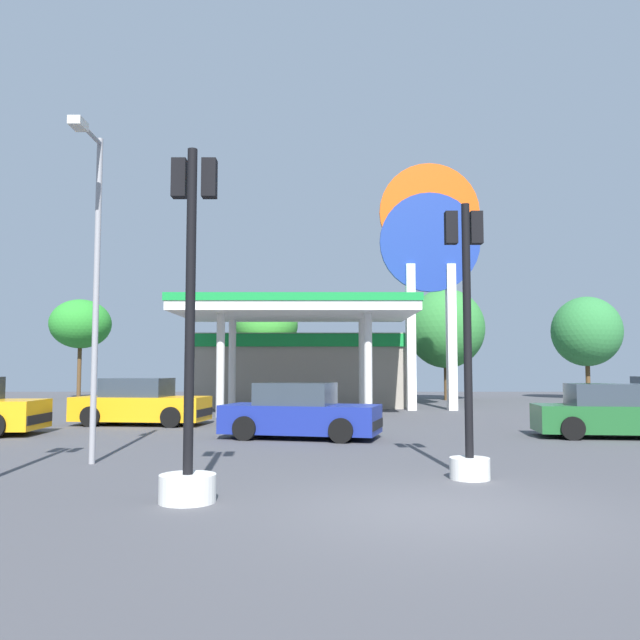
% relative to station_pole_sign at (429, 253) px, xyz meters
% --- Properties ---
extents(ground_plane, '(90.00, 90.00, 0.00)m').
position_rel_station_pole_sign_xyz_m(ground_plane, '(-3.53, -20.87, -7.17)').
color(ground_plane, '#47474C').
rests_on(ground_plane, ground).
extents(gas_station, '(10.23, 13.08, 4.67)m').
position_rel_station_pole_sign_xyz_m(gas_station, '(-6.05, 2.99, -5.05)').
color(gas_station, gray).
rests_on(gas_station, ground).
extents(station_pole_sign, '(4.61, 0.56, 11.36)m').
position_rel_station_pole_sign_xyz_m(station_pole_sign, '(0.00, 0.00, 0.00)').
color(station_pole_sign, white).
rests_on(station_pole_sign, ground).
extents(car_0, '(4.44, 2.68, 1.48)m').
position_rel_station_pole_sign_xyz_m(car_0, '(-5.59, -11.99, -6.50)').
color(car_0, black).
rests_on(car_0, ground).
extents(car_1, '(4.51, 2.37, 1.55)m').
position_rel_station_pole_sign_xyz_m(car_1, '(-11.02, -7.76, -6.47)').
color(car_1, black).
rests_on(car_1, ground).
extents(car_2, '(4.24, 2.25, 1.45)m').
position_rel_station_pole_sign_xyz_m(car_2, '(2.86, -11.79, -6.52)').
color(car_2, black).
rests_on(car_2, ground).
extents(traffic_signal_0, '(0.79, 0.79, 5.02)m').
position_rel_station_pole_sign_xyz_m(traffic_signal_0, '(-6.89, -20.33, -5.65)').
color(traffic_signal_0, silver).
rests_on(traffic_signal_0, ground).
extents(traffic_signal_1, '(0.67, 0.69, 4.70)m').
position_rel_station_pole_sign_xyz_m(traffic_signal_1, '(-2.53, -18.41, -5.46)').
color(traffic_signal_1, silver).
rests_on(traffic_signal_1, ground).
extents(tree_0, '(3.77, 3.77, 6.24)m').
position_rel_station_pole_sign_xyz_m(tree_0, '(-20.14, 11.29, -2.49)').
color(tree_0, brown).
rests_on(tree_0, ground).
extents(tree_1, '(3.74, 3.74, 6.10)m').
position_rel_station_pole_sign_xyz_m(tree_1, '(-8.25, 9.39, -2.70)').
color(tree_1, brown).
rests_on(tree_1, ground).
extents(tree_2, '(4.64, 4.64, 6.67)m').
position_rel_station_pole_sign_xyz_m(tree_2, '(2.50, 9.44, -2.89)').
color(tree_2, brown).
rests_on(tree_2, ground).
extents(tree_3, '(4.25, 4.25, 6.37)m').
position_rel_station_pole_sign_xyz_m(tree_3, '(11.59, 10.96, -2.98)').
color(tree_3, brown).
rests_on(tree_3, ground).
extents(corner_streetlamp, '(0.24, 1.48, 6.51)m').
position_rel_station_pole_sign_xyz_m(corner_streetlamp, '(-9.52, -16.89, -3.23)').
color(corner_streetlamp, gray).
rests_on(corner_streetlamp, ground).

